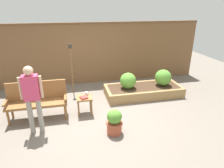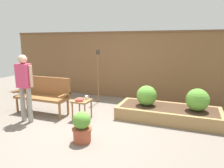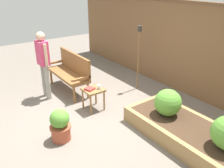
{
  "view_description": "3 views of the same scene",
  "coord_description": "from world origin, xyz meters",
  "views": [
    {
      "loc": [
        -0.61,
        -4.35,
        2.7
      ],
      "look_at": [
        0.53,
        0.76,
        0.6
      ],
      "focal_mm": 31.75,
      "sensor_mm": 36.0,
      "label": 1
    },
    {
      "loc": [
        2.11,
        -3.91,
        1.86
      ],
      "look_at": [
        0.16,
        1.1,
        0.76
      ],
      "focal_mm": 33.77,
      "sensor_mm": 36.0,
      "label": 2
    },
    {
      "loc": [
        3.55,
        -1.97,
        2.6
      ],
      "look_at": [
        -0.08,
        0.65,
        0.59
      ],
      "focal_mm": 37.93,
      "sensor_mm": 36.0,
      "label": 3
    }
  ],
  "objects": [
    {
      "name": "book_on_table",
      "position": [
        -0.32,
        0.25,
        0.5
      ],
      "size": [
        0.22,
        0.22,
        0.04
      ],
      "primitive_type": "cube",
      "rotation": [
        0.0,
        0.0,
        0.34
      ],
      "color": "#B2332D",
      "rests_on": "side_table"
    },
    {
      "name": "shrub_far_corner",
      "position": [
        2.25,
        1.05,
        0.56
      ],
      "size": [
        0.51,
        0.51,
        0.51
      ],
      "color": "brown",
      "rests_on": "raised_planter_bed"
    },
    {
      "name": "fence_back",
      "position": [
        0.0,
        2.6,
        1.09
      ],
      "size": [
        8.4,
        0.14,
        2.16
      ],
      "color": "brown",
      "rests_on": "ground_plane"
    },
    {
      "name": "shrub_near_bench",
      "position": [
        1.09,
        1.05,
        0.55
      ],
      "size": [
        0.49,
        0.49,
        0.49
      ],
      "color": "brown",
      "rests_on": "raised_planter_bed"
    },
    {
      "name": "person_by_bench",
      "position": [
        -1.44,
        -0.27,
        0.93
      ],
      "size": [
        0.47,
        0.2,
        1.56
      ],
      "color": "gray",
      "rests_on": "ground_plane"
    },
    {
      "name": "side_table",
      "position": [
        -0.31,
        0.33,
        0.4
      ],
      "size": [
        0.4,
        0.4,
        0.48
      ],
      "color": "olive",
      "rests_on": "ground_plane"
    },
    {
      "name": "cup_on_table",
      "position": [
        -0.23,
        0.44,
        0.52
      ],
      "size": [
        0.12,
        0.08,
        0.09
      ],
      "color": "silver",
      "rests_on": "side_table"
    },
    {
      "name": "potted_boxwood",
      "position": [
        0.26,
        -0.69,
        0.29
      ],
      "size": [
        0.37,
        0.37,
        0.59
      ],
      "color": "#A84C33",
      "rests_on": "ground_plane"
    },
    {
      "name": "garden_bench",
      "position": [
        -1.47,
        0.4,
        0.54
      ],
      "size": [
        1.44,
        0.48,
        0.94
      ],
      "color": "brown",
      "rests_on": "ground_plane"
    },
    {
      "name": "ground_plane",
      "position": [
        0.0,
        0.0,
        0.0
      ],
      "size": [
        14.0,
        14.0,
        0.0
      ],
      "primitive_type": "plane",
      "color": "#70665B"
    },
    {
      "name": "tiki_torch",
      "position": [
        -0.55,
        1.78,
        1.1
      ],
      "size": [
        0.1,
        0.1,
        1.6
      ],
      "color": "brown",
      "rests_on": "ground_plane"
    },
    {
      "name": "raised_planter_bed",
      "position": [
        1.62,
        1.07,
        0.15
      ],
      "size": [
        2.4,
        1.0,
        0.3
      ],
      "color": "#997547",
      "rests_on": "ground_plane"
    }
  ]
}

